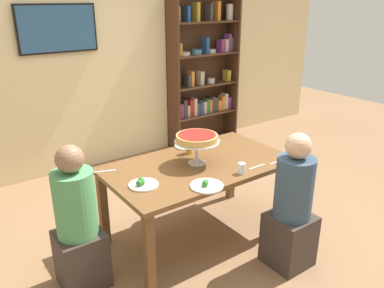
{
  "coord_description": "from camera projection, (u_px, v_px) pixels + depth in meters",
  "views": [
    {
      "loc": [
        -1.84,
        -2.45,
        2.09
      ],
      "look_at": [
        0.0,
        0.1,
        0.89
      ],
      "focal_mm": 36.08,
      "sensor_mm": 36.0,
      "label": 1
    }
  ],
  "objects": [
    {
      "name": "ground_plane",
      "position": [
        198.0,
        236.0,
        3.61
      ],
      "size": [
        12.0,
        12.0,
        0.0
      ],
      "primitive_type": "plane",
      "color": "#846042"
    },
    {
      "name": "rear_partition",
      "position": [
        93.0,
        57.0,
        4.78
      ],
      "size": [
        8.0,
        0.12,
        2.8
      ],
      "primitive_type": "cube",
      "color": "beige",
      "rests_on": "ground_plane"
    },
    {
      "name": "dining_table",
      "position": [
        199.0,
        173.0,
        3.38
      ],
      "size": [
        1.6,
        0.93,
        0.74
      ],
      "color": "brown",
      "rests_on": "ground_plane"
    },
    {
      "name": "bookshelf",
      "position": [
        203.0,
        71.0,
        5.6
      ],
      "size": [
        1.1,
        0.3,
        2.21
      ],
      "color": "#422819",
      "rests_on": "ground_plane"
    },
    {
      "name": "television",
      "position": [
        57.0,
        29.0,
        4.35
      ],
      "size": [
        0.9,
        0.05,
        0.54
      ],
      "color": "black"
    },
    {
      "name": "diner_head_west",
      "position": [
        78.0,
        229.0,
        2.84
      ],
      "size": [
        0.34,
        0.34,
        1.15
      ],
      "color": "#382D28",
      "rests_on": "ground_plane"
    },
    {
      "name": "diner_near_right",
      "position": [
        292.0,
        211.0,
        3.08
      ],
      "size": [
        0.34,
        0.34,
        1.15
      ],
      "rotation": [
        0.0,
        0.0,
        1.57
      ],
      "color": "#382D28",
      "rests_on": "ground_plane"
    },
    {
      "name": "deep_dish_pizza_stand",
      "position": [
        197.0,
        139.0,
        3.26
      ],
      "size": [
        0.39,
        0.39,
        0.27
      ],
      "color": "silver",
      "rests_on": "dining_table"
    },
    {
      "name": "salad_plate_near_diner",
      "position": [
        206.0,
        185.0,
        2.92
      ],
      "size": [
        0.25,
        0.25,
        0.06
      ],
      "color": "white",
      "rests_on": "dining_table"
    },
    {
      "name": "salad_plate_far_diner",
      "position": [
        143.0,
        184.0,
        2.94
      ],
      "size": [
        0.23,
        0.23,
        0.06
      ],
      "color": "white",
      "rests_on": "dining_table"
    },
    {
      "name": "salad_plate_spare",
      "position": [
        187.0,
        144.0,
        3.73
      ],
      "size": [
        0.25,
        0.25,
        0.07
      ],
      "color": "white",
      "rests_on": "dining_table"
    },
    {
      "name": "beer_glass_amber_tall",
      "position": [
        189.0,
        146.0,
        3.54
      ],
      "size": [
        0.07,
        0.07,
        0.15
      ],
      "primitive_type": "cylinder",
      "color": "gold",
      "rests_on": "dining_table"
    },
    {
      "name": "water_glass_clear_near",
      "position": [
        242.0,
        168.0,
        3.14
      ],
      "size": [
        0.06,
        0.06,
        0.09
      ],
      "primitive_type": "cylinder",
      "color": "white",
      "rests_on": "dining_table"
    },
    {
      "name": "cutlery_fork_near",
      "position": [
        257.0,
        167.0,
        3.27
      ],
      "size": [
        0.18,
        0.02,
        0.0
      ],
      "primitive_type": "cube",
      "rotation": [
        0.0,
        0.0,
        -0.0
      ],
      "color": "silver",
      "rests_on": "dining_table"
    },
    {
      "name": "cutlery_knife_near",
      "position": [
        278.0,
        162.0,
        3.37
      ],
      "size": [
        0.18,
        0.02,
        0.0
      ],
      "primitive_type": "cube",
      "rotation": [
        0.0,
        0.0,
        0.02
      ],
      "color": "silver",
      "rests_on": "dining_table"
    },
    {
      "name": "cutlery_fork_far",
      "position": [
        215.0,
        142.0,
        3.83
      ],
      "size": [
        0.17,
        0.08,
        0.0
      ],
      "primitive_type": "cube",
      "rotation": [
        0.0,
        0.0,
        3.53
      ],
      "color": "silver",
      "rests_on": "dining_table"
    },
    {
      "name": "cutlery_knife_far",
      "position": [
        105.0,
        171.0,
        3.19
      ],
      "size": [
        0.18,
        0.07,
        0.0
      ],
      "primitive_type": "cube",
      "rotation": [
        0.0,
        0.0,
        2.8
      ],
      "color": "silver",
      "rests_on": "dining_table"
    }
  ]
}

